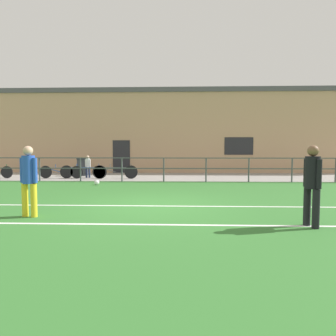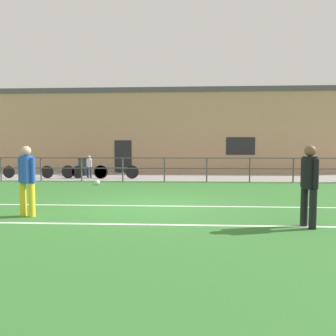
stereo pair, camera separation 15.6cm
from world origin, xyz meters
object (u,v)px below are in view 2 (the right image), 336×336
Objects in this scene: spectator_child at (89,165)px; player_goalkeeper at (309,181)px; soccer_ball_match at (97,182)px; bicycle_parked_2 at (63,172)px; bicycle_parked_3 at (84,172)px; player_striker at (27,177)px; bicycle_parked_1 at (117,172)px; trash_bin_0 at (84,167)px.

player_goalkeeper is at bearing 143.53° from spectator_child.
soccer_ball_match is 0.09× the size of bicycle_parked_2.
bicycle_parked_3 reaches higher than soccer_ball_match.
player_striker is 1.38× the size of spectator_child.
player_goalkeeper is at bearing -57.45° from bicycle_parked_1.
bicycle_parked_3 is 1.74m from trash_bin_0.
player_goalkeeper reaches higher than bicycle_parked_1.
bicycle_parked_1 is (0.27, 2.59, 0.27)m from soccer_ball_match.
player_goalkeeper is 12.86m from bicycle_parked_2.
bicycle_parked_1 is at bearing 84.12° from soccer_ball_match.
trash_bin_0 is (-2.26, 1.65, 0.16)m from bicycle_parked_1.
player_striker is at bearing 114.64° from spectator_child.
bicycle_parked_3 is (-0.15, -0.40, -0.32)m from spectator_child.
bicycle_parked_1 reaches higher than soccer_ball_match.
trash_bin_0 reaches higher than bicycle_parked_2.
soccer_ball_match is 0.09× the size of bicycle_parked_3.
spectator_child reaches higher than bicycle_parked_1.
player_goalkeeper is 1.39× the size of spectator_child.
soccer_ball_match is 0.21× the size of trash_bin_0.
player_striker is 8.67m from bicycle_parked_1.
bicycle_parked_2 is (-1.29, -0.40, -0.33)m from spectator_child.
player_striker reaches higher than trash_bin_0.
player_striker reaches higher than spectator_child.
player_goalkeeper is 6.16m from player_striker.
player_striker reaches higher than bicycle_parked_2.
trash_bin_0 is (-0.69, 1.24, -0.16)m from spectator_child.
player_striker is 1.61× the size of trash_bin_0.
spectator_child is at bearing 69.02° from bicycle_parked_3.
bicycle_parked_3 is (-1.46, 2.59, 0.27)m from soccer_ball_match.
player_goalkeeper reaches higher than trash_bin_0.
spectator_child is 1.43m from trash_bin_0.
bicycle_parked_1 is (1.57, -0.40, -0.32)m from spectator_child.
spectator_child is at bearing -68.00° from player_striker.
bicycle_parked_3 is (-1.72, -0.00, -0.00)m from bicycle_parked_1.
spectator_child is at bearing 113.52° from soccer_ball_match.
player_goalkeeper reaches higher than bicycle_parked_3.
spectator_child is 1.39m from bicycle_parked_2.
bicycle_parked_1 is at bearing -178.60° from spectator_child.
bicycle_parked_3 is at bearing -66.60° from player_striker.
spectator_child is (-7.53, 9.74, -0.24)m from player_goalkeeper.
trash_bin_0 is at bearing 115.16° from soccer_ball_match.
spectator_child is 0.51× the size of bicycle_parked_2.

